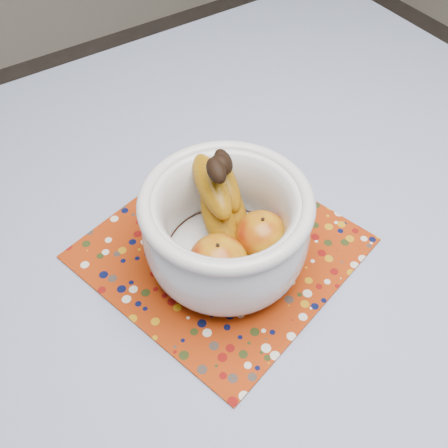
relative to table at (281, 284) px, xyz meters
name	(u,v)px	position (x,y,z in m)	size (l,w,h in m)	color
table	(281,284)	(0.00, 0.00, 0.00)	(1.20, 1.20, 0.75)	brown
tablecloth	(286,254)	(0.00, 0.00, 0.08)	(1.32, 1.32, 0.01)	slate
placemat	(221,248)	(-0.08, 0.06, 0.09)	(0.35, 0.35, 0.00)	#912907
fruit_bowl	(227,223)	(-0.08, 0.04, 0.17)	(0.23, 0.23, 0.18)	silver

